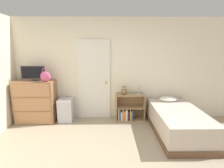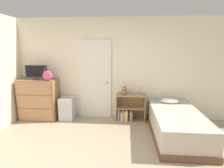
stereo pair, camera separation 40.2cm
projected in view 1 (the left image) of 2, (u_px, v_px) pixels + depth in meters
The scene contains 10 objects.
wall_back at pixel (107, 69), 4.46m from camera, with size 10.00×0.06×2.55m.
door_closed at pixel (94, 80), 4.46m from camera, with size 0.83×0.09×2.02m.
dresser at pixel (36, 101), 4.32m from camera, with size 0.95×0.46×1.04m.
tv at pixel (33, 73), 4.14m from camera, with size 0.56×0.16×0.36m.
handbag at pixel (45, 76), 4.06m from camera, with size 0.24×0.12×0.33m.
storage_bin at pixel (66, 110), 4.41m from camera, with size 0.35×0.40×0.57m.
bookshelf at pixel (128, 110), 4.47m from camera, with size 0.72×0.32×0.67m.
teddy_bear at pixel (124, 91), 4.36m from camera, with size 0.15×0.15×0.23m.
desk_lamp at pixel (139, 88), 4.31m from camera, with size 0.11×0.11×0.23m.
bed at pixel (177, 121), 3.76m from camera, with size 0.99×1.81×0.63m.
Camera 1 is at (0.07, -2.16, 1.83)m, focal length 28.00 mm.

